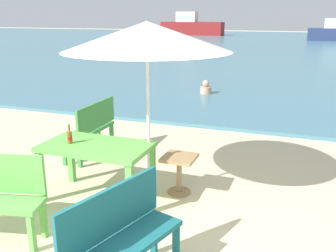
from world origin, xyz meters
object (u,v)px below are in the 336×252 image
at_px(side_table_wood, 179,169).
at_px(bench_green_left, 92,126).
at_px(patio_umbrella, 147,37).
at_px(bench_teal_center, 120,233).
at_px(swimmer_person, 206,88).
at_px(boat_tanker, 191,27).
at_px(picnic_table_green, 96,152).
at_px(beer_bottle_amber, 70,136).

bearing_deg(side_table_wood, bench_green_left, 154.92).
xyz_separation_m(patio_umbrella, bench_teal_center, (0.47, -1.77, -1.58)).
bearing_deg(patio_umbrella, swimmer_person, 98.26).
bearing_deg(patio_umbrella, bench_green_left, 144.66).
relative_size(patio_umbrella, swimmer_person, 5.61).
height_order(patio_umbrella, swimmer_person, patio_umbrella).
bearing_deg(boat_tanker, swimmer_person, -72.45).
xyz_separation_m(picnic_table_green, bench_teal_center, (1.08, -1.45, -0.11)).
bearing_deg(bench_teal_center, side_table_wood, 93.33).
distance_m(beer_bottle_amber, boat_tanker, 42.28).
height_order(bench_teal_center, boat_tanker, boat_tanker).
bearing_deg(boat_tanker, patio_umbrella, -73.94).
distance_m(picnic_table_green, beer_bottle_amber, 0.40).
distance_m(patio_umbrella, boat_tanker, 42.17).
bearing_deg(beer_bottle_amber, picnic_table_green, 12.33).
relative_size(swimmer_person, boat_tanker, 0.06).
bearing_deg(picnic_table_green, bench_green_left, 123.11).
xyz_separation_m(picnic_table_green, boat_tanker, (-11.06, 40.82, 0.39)).
bearing_deg(picnic_table_green, side_table_wood, 27.81).
relative_size(bench_teal_center, swimmer_person, 3.06).
distance_m(beer_bottle_amber, swimmer_person, 7.12).
bearing_deg(swimmer_person, bench_green_left, -95.50).
distance_m(bench_teal_center, boat_tanker, 43.99).
height_order(beer_bottle_amber, bench_green_left, beer_bottle_amber).
distance_m(side_table_wood, bench_teal_center, 1.97).
bearing_deg(swimmer_person, side_table_wood, -78.42).
bearing_deg(patio_umbrella, beer_bottle_amber, -157.69).
bearing_deg(side_table_wood, beer_bottle_amber, -155.91).
bearing_deg(patio_umbrella, picnic_table_green, -152.64).
distance_m(patio_umbrella, swimmer_person, 7.03).
height_order(picnic_table_green, bench_green_left, bench_green_left).
bearing_deg(bench_teal_center, beer_bottle_amber, 136.01).
height_order(patio_umbrella, bench_teal_center, patio_umbrella).
bearing_deg(swimmer_person, boat_tanker, 107.55).
height_order(patio_umbrella, bench_green_left, patio_umbrella).
distance_m(beer_bottle_amber, bench_green_left, 1.60).
bearing_deg(patio_umbrella, boat_tanker, 106.06).
xyz_separation_m(picnic_table_green, patio_umbrella, (0.61, 0.32, 1.47)).
height_order(patio_umbrella, side_table_wood, patio_umbrella).
bearing_deg(bench_teal_center, picnic_table_green, 126.79).
distance_m(picnic_table_green, side_table_wood, 1.14).
height_order(picnic_table_green, beer_bottle_amber, beer_bottle_amber).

